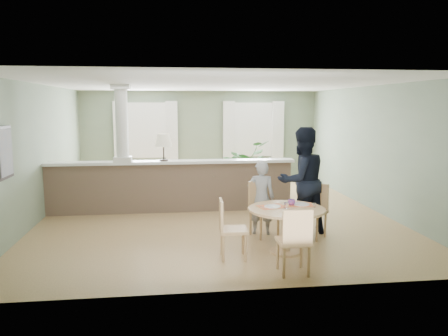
{
  "coord_description": "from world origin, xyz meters",
  "views": [
    {
      "loc": [
        -0.93,
        -9.08,
        2.27
      ],
      "look_at": [
        0.09,
        -1.0,
        1.11
      ],
      "focal_mm": 35.0,
      "sensor_mm": 36.0,
      "label": 1
    }
  ],
  "objects": [
    {
      "name": "chair_far_man",
      "position": [
        1.56,
        -1.93,
        0.51
      ],
      "size": [
        0.59,
        0.59,
        0.93
      ],
      "rotation": [
        0.0,
        0.0,
        -0.77
      ],
      "color": "tan",
      "rests_on": "ground"
    },
    {
      "name": "sofa",
      "position": [
        -0.99,
        1.66,
        0.41
      ],
      "size": [
        2.92,
        1.42,
        0.82
      ],
      "primitive_type": "imported",
      "rotation": [
        0.0,
        0.0,
        0.12
      ],
      "color": "brown",
      "rests_on": "ground"
    },
    {
      "name": "chair_near",
      "position": [
        0.72,
        -3.6,
        0.51
      ],
      "size": [
        0.42,
        0.42,
        0.93
      ],
      "rotation": [
        0.0,
        0.0,
        3.14
      ],
      "color": "tan",
      "rests_on": "ground"
    },
    {
      "name": "room_shell",
      "position": [
        -0.03,
        0.63,
        1.81
      ],
      "size": [
        7.02,
        8.02,
        2.71
      ],
      "color": "gray",
      "rests_on": "ground"
    },
    {
      "name": "chair_far_boy",
      "position": [
        0.67,
        -1.73,
        0.53
      ],
      "size": [
        0.55,
        0.55,
        0.96
      ],
      "rotation": [
        0.0,
        0.0,
        0.33
      ],
      "color": "tan",
      "rests_on": "ground"
    },
    {
      "name": "pony_wall",
      "position": [
        -0.99,
        0.2,
        0.71
      ],
      "size": [
        5.32,
        0.38,
        2.7
      ],
      "color": "brown",
      "rests_on": "ground"
    },
    {
      "name": "houseplant",
      "position": [
        1.05,
        2.31,
        0.67
      ],
      "size": [
        1.6,
        1.59,
        1.34
      ],
      "primitive_type": "imported",
      "rotation": [
        0.0,
        0.0,
        0.75
      ],
      "color": "#2A5F26",
      "rests_on": "ground"
    },
    {
      "name": "child_person",
      "position": [
        0.67,
        -1.66,
        0.66
      ],
      "size": [
        0.53,
        0.4,
        1.32
      ],
      "primitive_type": "imported",
      "rotation": [
        0.0,
        0.0,
        2.95
      ],
      "color": "gray",
      "rests_on": "ground"
    },
    {
      "name": "man_person",
      "position": [
        1.38,
        -1.72,
        0.95
      ],
      "size": [
        1.09,
        0.95,
        1.9
      ],
      "primitive_type": "imported",
      "rotation": [
        0.0,
        0.0,
        3.42
      ],
      "color": "black",
      "rests_on": "ground"
    },
    {
      "name": "dining_table",
      "position": [
        0.85,
        -2.69,
        0.57
      ],
      "size": [
        1.18,
        1.18,
        0.8
      ],
      "rotation": [
        0.0,
        0.0,
        0.26
      ],
      "color": "tan",
      "rests_on": "ground"
    },
    {
      "name": "ground",
      "position": [
        0.0,
        0.0,
        0.0
      ],
      "size": [
        8.0,
        8.0,
        0.0
      ],
      "primitive_type": "plane",
      "color": "tan",
      "rests_on": "ground"
    },
    {
      "name": "chair_side",
      "position": [
        -0.07,
        -2.84,
        0.49
      ],
      "size": [
        0.42,
        0.42,
        0.89
      ],
      "rotation": [
        0.0,
        0.0,
        1.52
      ],
      "color": "tan",
      "rests_on": "ground"
    }
  ]
}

